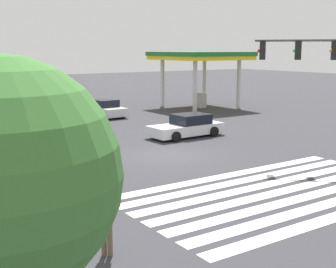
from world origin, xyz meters
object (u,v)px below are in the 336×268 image
(car_0, at_px, (187,126))
(car_2, at_px, (37,127))
(pedestrian, at_px, (106,218))
(fire_hydrant, at_px, (196,117))
(car_1, at_px, (104,109))
(tree_corner_a, at_px, (0,179))

(car_0, xyz_separation_m, car_2, (-7.84, 4.41, 0.09))
(pedestrian, relative_size, fire_hydrant, 2.10)
(car_2, xyz_separation_m, fire_hydrant, (11.46, -0.57, -0.29))
(car_1, relative_size, tree_corner_a, 0.87)
(car_0, bearing_deg, fire_hydrant, -135.08)
(pedestrian, bearing_deg, car_0, -1.58)
(car_1, xyz_separation_m, car_2, (-7.60, -6.37, 0.09))
(car_1, xyz_separation_m, tree_corner_a, (-15.10, -27.50, 3.04))
(car_1, bearing_deg, tree_corner_a, 148.40)
(car_0, bearing_deg, tree_corner_a, 45.62)
(car_2, bearing_deg, pedestrian, -12.62)
(car_1, height_order, fire_hydrant, car_1)
(car_1, distance_m, car_2, 9.92)
(car_0, distance_m, tree_corner_a, 22.89)
(car_1, xyz_separation_m, pedestrian, (-11.47, -23.14, 0.39))
(car_0, bearing_deg, car_2, -31.19)
(car_2, distance_m, tree_corner_a, 22.61)
(pedestrian, distance_m, fire_hydrant, 22.31)
(car_2, xyz_separation_m, tree_corner_a, (-7.51, -21.12, 2.94))
(car_0, xyz_separation_m, tree_corner_a, (-15.35, -16.71, 3.04))
(pedestrian, height_order, tree_corner_a, tree_corner_a)
(car_0, height_order, fire_hydrant, car_0)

